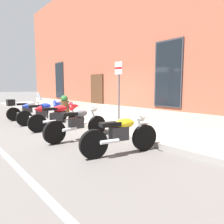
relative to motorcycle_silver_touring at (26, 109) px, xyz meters
The scene contains 10 objects.
ground_plane 3.63m from the motorcycle_silver_touring, 17.14° to the left, with size 140.00×140.00×0.00m, color #565451.
sidewalk 4.15m from the motorcycle_silver_touring, 33.76° to the left, with size 29.05×2.47×0.14m, color gray.
brick_pub_facade 8.10m from the motorcycle_silver_touring, 62.33° to the left, with size 23.05×6.12×7.81m.
motorcycle_silver_touring is the anchor object (origin of this frame).
motorcycle_blue_sport 1.83m from the motorcycle_silver_touring, ahead, with size 0.62×2.12×1.04m.
motorcycle_red_sport 3.34m from the motorcycle_silver_touring, ahead, with size 0.62×2.15×1.05m.
motorcycle_grey_naked 5.01m from the motorcycle_silver_touring, ahead, with size 0.62×2.20×0.99m.
motorcycle_yellow_naked 6.93m from the motorcycle_silver_touring, ahead, with size 0.70×2.02×0.93m.
parking_sign 5.25m from the motorcycle_silver_touring, 21.16° to the left, with size 0.36×0.07×2.39m.
barrel_planter 2.25m from the motorcycle_silver_touring, 97.79° to the left, with size 0.58×0.58×1.00m.
Camera 1 is at (7.04, -4.29, 1.59)m, focal length 33.14 mm.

